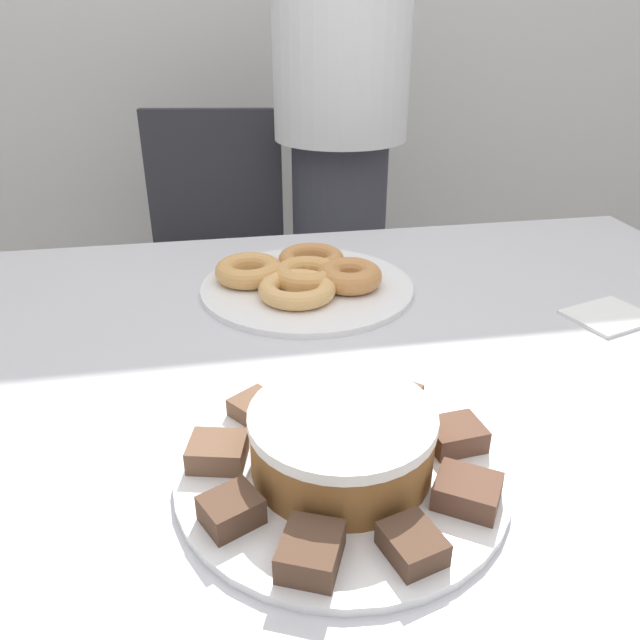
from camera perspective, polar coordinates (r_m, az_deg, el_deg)
The scene contains 21 objects.
table at distance 0.88m, azimuth 3.31°, elevation -8.38°, with size 1.46×1.10×0.72m.
person_standing at distance 1.76m, azimuth 1.90°, elevation 18.10°, with size 0.36×0.36×1.69m.
office_chair_left at distance 1.85m, azimuth -9.63°, elevation 3.24°, with size 0.51×0.51×0.90m.
plate_cake at distance 0.66m, azimuth 1.97°, elevation -13.58°, with size 0.34×0.34×0.01m.
plate_donuts at distance 1.06m, azimuth -1.19°, elevation 3.04°, with size 0.36×0.36×0.01m.
frosted_cake at distance 0.63m, azimuth 2.02°, elevation -10.89°, with size 0.19×0.19×0.07m.
lamington_0 at distance 0.72m, azimuth -5.65°, elevation -8.06°, with size 0.07×0.07×0.02m.
lamington_1 at distance 0.66m, azimuth -9.35°, elevation -11.79°, with size 0.07×0.06×0.03m.
lamington_2 at distance 0.59m, azimuth -8.12°, elevation -16.81°, with size 0.06×0.06×0.03m.
lamington_3 at distance 0.56m, azimuth -0.86°, elevation -20.39°, with size 0.07×0.07×0.03m.
lamington_4 at distance 0.57m, azimuth 8.45°, elevation -19.59°, with size 0.06×0.06×0.02m.
lamington_5 at distance 0.62m, azimuth 13.32°, elevation -15.00°, with size 0.08×0.07×0.03m.
lamington_6 at distance 0.69m, azimuth 12.25°, elevation -10.23°, with size 0.06×0.05×0.03m.
lamington_7 at distance 0.74m, azimuth 7.24°, elevation -7.10°, with size 0.06×0.06×0.03m.
lamington_8 at distance 0.75m, azimuth 0.59°, elevation -6.32°, with size 0.05×0.06×0.02m.
donut_0 at distance 1.05m, azimuth -1.20°, elevation 4.16°, with size 0.12×0.12×0.03m.
donut_1 at distance 1.13m, azimuth -0.81°, elevation 5.59°, with size 0.12×0.12×0.03m.
donut_2 at distance 1.08m, azimuth -6.50°, elevation 4.51°, with size 0.12×0.12×0.03m.
donut_3 at distance 1.00m, azimuth -2.10°, elevation 2.83°, with size 0.13×0.13×0.03m.
donut_4 at distance 1.04m, azimuth 2.72°, elevation 4.04°, with size 0.11×0.11×0.04m.
napkin at distance 1.06m, azimuth 24.93°, elevation 0.32°, with size 0.14×0.13×0.01m.
Camera 1 is at (-0.18, -0.70, 1.15)m, focal length 35.00 mm.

